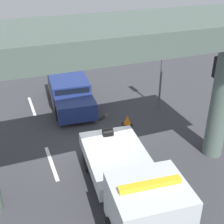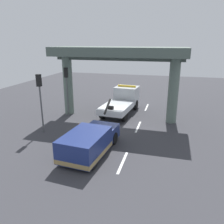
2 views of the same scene
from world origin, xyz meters
TOP-DOWN VIEW (x-y plane):
  - ground_plane at (0.00, 0.00)m, footprint 60.00×40.00m
  - lane_stripe_west at (-6.00, -2.27)m, footprint 2.60×0.16m
  - lane_stripe_mid at (0.00, -2.27)m, footprint 2.60×0.16m
  - lane_stripe_east at (6.00, -2.27)m, footprint 2.60×0.16m
  - tow_truck_white at (3.81, -0.07)m, footprint 7.33×2.93m
  - towed_van_green at (-5.44, 0.01)m, footprint 5.37×2.64m
  - overpass_structure at (1.94, 0.00)m, footprint 3.60×11.76m
  - traffic_light_near at (-2.98, 4.79)m, footprint 0.39×0.32m
  - traffic_light_far at (1.52, 4.79)m, footprint 0.39×0.32m
  - traffic_cone_orange at (-1.88, 2.25)m, footprint 0.48×0.48m

SIDE VIEW (x-z plane):
  - ground_plane at x=0.00m, z-range -0.10..0.00m
  - lane_stripe_west at x=-6.00m, z-range 0.00..0.01m
  - lane_stripe_mid at x=0.00m, z-range 0.00..0.01m
  - lane_stripe_east at x=6.00m, z-range 0.00..0.01m
  - traffic_cone_orange at x=-1.88m, z-range -0.02..0.55m
  - towed_van_green at x=-5.44m, z-range -0.01..1.57m
  - tow_truck_white at x=3.81m, z-range -0.03..2.43m
  - traffic_light_far at x=1.52m, z-range 1.03..5.56m
  - traffic_light_near at x=-2.98m, z-range 1.03..5.57m
  - overpass_structure at x=1.94m, z-range 2.14..8.51m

